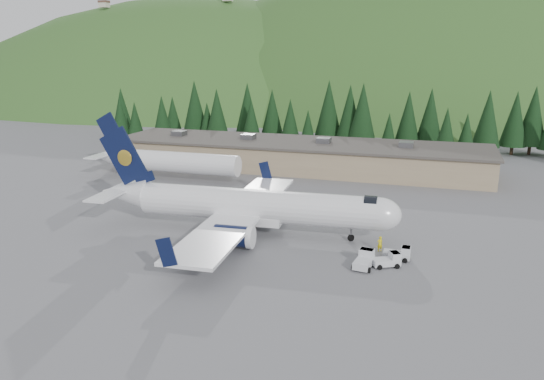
{
  "coord_description": "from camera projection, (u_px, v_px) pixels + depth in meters",
  "views": [
    {
      "loc": [
        20.43,
        -58.37,
        21.66
      ],
      "look_at": [
        0.0,
        6.0,
        4.0
      ],
      "focal_mm": 35.0,
      "sensor_mm": 36.0,
      "label": 1
    }
  ],
  "objects": [
    {
      "name": "ramp_worker",
      "position": [
        380.0,
        244.0,
        59.12
      ],
      "size": [
        0.77,
        0.71,
        1.77
      ],
      "primitive_type": "imported",
      "rotation": [
        0.0,
        0.0,
        3.72
      ],
      "color": "yellow",
      "rests_on": "ground"
    },
    {
      "name": "hills",
      "position": [
        498.0,
        270.0,
        261.85
      ],
      "size": [
        614.0,
        330.0,
        300.0
      ],
      "color": "#2B531C",
      "rests_on": "ground"
    },
    {
      "name": "baggage_tug_a",
      "position": [
        389.0,
        260.0,
        55.03
      ],
      "size": [
        3.15,
        2.62,
        1.5
      ],
      "rotation": [
        0.0,
        0.0,
        0.47
      ],
      "color": "silver",
      "rests_on": "ground"
    },
    {
      "name": "second_airliner",
      "position": [
        163.0,
        161.0,
        92.02
      ],
      "size": [
        27.5,
        11.0,
        10.05
      ],
      "color": "white",
      "rests_on": "ground"
    },
    {
      "name": "airliner",
      "position": [
        248.0,
        206.0,
        64.69
      ],
      "size": [
        38.22,
        35.85,
        12.69
      ],
      "rotation": [
        0.0,
        0.0,
        0.06
      ],
      "color": "white",
      "rests_on": "ground"
    },
    {
      "name": "tree_line",
      "position": [
        337.0,
        116.0,
        120.43
      ],
      "size": [
        112.23,
        17.15,
        14.14
      ],
      "color": "black",
      "rests_on": "ground"
    },
    {
      "name": "terminal_building",
      "position": [
        298.0,
        155.0,
        101.13
      ],
      "size": [
        71.0,
        17.0,
        6.1
      ],
      "color": "#917D5F",
      "rests_on": "ground"
    },
    {
      "name": "baggage_tug_b",
      "position": [
        399.0,
        254.0,
        56.8
      ],
      "size": [
        2.86,
        1.75,
        1.52
      ],
      "rotation": [
        0.0,
        0.0,
        -0.01
      ],
      "color": "silver",
      "rests_on": "ground"
    },
    {
      "name": "baggage_tug_c",
      "position": [
        365.0,
        260.0,
        54.9
      ],
      "size": [
        2.24,
        3.34,
        1.69
      ],
      "rotation": [
        0.0,
        0.0,
        1.44
      ],
      "color": "silver",
      "rests_on": "ground"
    },
    {
      "name": "ground",
      "position": [
        257.0,
        233.0,
        65.28
      ],
      "size": [
        600.0,
        600.0,
        0.0
      ],
      "primitive_type": "plane",
      "color": "#57575C"
    }
  ]
}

